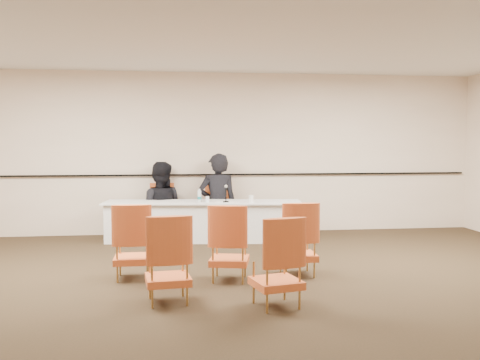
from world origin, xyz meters
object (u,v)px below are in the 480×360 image
(panel_table, at_px, (203,221))
(coffee_cup, at_px, (251,199))
(panelist_main, at_px, (218,206))
(aud_chair_front_right, at_px, (297,238))
(aud_chair_back_mid, at_px, (276,261))
(panelist_main_chair, at_px, (218,210))
(panelist_second, at_px, (160,211))
(aud_chair_back_left, at_px, (168,258))
(water_bottle, at_px, (199,195))
(aud_chair_front_left, at_px, (133,241))
(drinking_glass, at_px, (207,199))
(panelist_second_chair, at_px, (160,210))
(aud_chair_front_mid, at_px, (229,242))
(microphone, at_px, (226,194))

(panel_table, distance_m, coffee_cup, 0.94)
(coffee_cup, bearing_deg, panelist_main, 123.81)
(panel_table, bearing_deg, coffee_cup, -11.67)
(aud_chair_front_right, height_order, aud_chair_back_mid, same)
(panelist_main_chair, bearing_deg, panelist_second, 180.00)
(aud_chair_back_left, bearing_deg, panelist_second, 86.32)
(water_bottle, relative_size, coffee_cup, 1.80)
(coffee_cup, bearing_deg, aud_chair_front_left, -129.06)
(aud_chair_front_right, distance_m, aud_chair_back_mid, 1.37)
(drinking_glass, bearing_deg, panel_table, 131.56)
(panelist_second_chair, distance_m, aud_chair_front_mid, 3.47)
(panelist_second, xyz_separation_m, microphone, (1.14, -0.78, 0.38))
(microphone, xyz_separation_m, drinking_glass, (-0.31, 0.09, -0.10))
(panelist_second_chair, distance_m, aud_chair_front_left, 3.12)
(panel_table, height_order, aud_chair_front_right, aud_chair_front_right)
(panelist_main, bearing_deg, aud_chair_back_mid, 91.37)
(aud_chair_front_right, bearing_deg, microphone, 106.13)
(panelist_main_chair, xyz_separation_m, drinking_glass, (-0.23, -0.57, 0.25))
(panelist_main_chair, bearing_deg, aud_chair_front_mid, -85.99)
(panelist_second_chair, bearing_deg, aud_chair_back_mid, -67.54)
(panelist_main_chair, height_order, water_bottle, panelist_main_chair)
(aud_chair_front_left, bearing_deg, aud_chair_back_left, -67.74)
(panelist_main_chair, xyz_separation_m, microphone, (0.08, -0.66, 0.35))
(microphone, relative_size, aud_chair_back_left, 0.31)
(drinking_glass, distance_m, aud_chair_front_mid, 2.67)
(water_bottle, height_order, aud_chair_front_left, aud_chair_front_left)
(panelist_main_chair, xyz_separation_m, aud_chair_front_mid, (-0.13, -3.23, 0.00))
(panelist_main, distance_m, aud_chair_front_left, 3.27)
(aud_chair_front_left, distance_m, aud_chair_back_left, 1.15)
(panel_table, xyz_separation_m, panelist_main_chair, (0.30, 0.49, 0.14))
(panelist_main_chair, relative_size, aud_chair_back_mid, 1.00)
(panelist_second, height_order, drinking_glass, panelist_second)
(aud_chair_back_left, bearing_deg, panelist_second_chair, 86.32)
(water_bottle, distance_m, drinking_glass, 0.17)
(aud_chair_front_mid, bearing_deg, panelist_main, 100.18)
(panel_table, relative_size, aud_chair_back_mid, 3.58)
(drinking_glass, distance_m, coffee_cup, 0.75)
(coffee_cup, height_order, aud_chair_back_mid, aud_chair_back_mid)
(panelist_main_chair, height_order, aud_chair_front_mid, same)
(microphone, height_order, aud_chair_front_left, microphone)
(microphone, bearing_deg, coffee_cup, -5.23)
(panelist_main_chair, distance_m, aud_chair_back_mid, 4.35)
(panel_table, bearing_deg, aud_chair_back_left, -92.85)
(panelist_main_chair, distance_m, aud_chair_front_mid, 3.24)
(drinking_glass, distance_m, aud_chair_back_mid, 3.80)
(panelist_second_chair, bearing_deg, panelist_main_chair, -0.00)
(coffee_cup, relative_size, aud_chair_front_right, 0.13)
(water_bottle, distance_m, aud_chair_front_left, 2.70)
(panelist_second_chair, bearing_deg, panelist_main, -0.00)
(aud_chair_front_right, bearing_deg, coffee_cup, 96.75)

